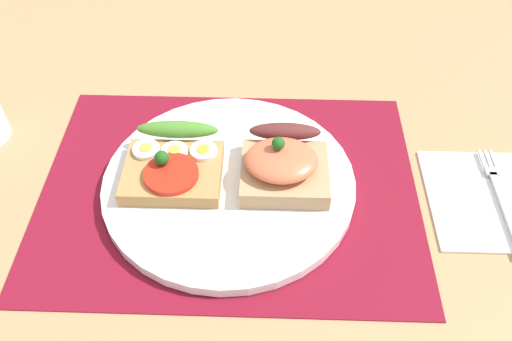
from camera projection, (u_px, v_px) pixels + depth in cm
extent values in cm
cube|color=tan|center=(230.00, 198.00, 62.07)|extent=(120.00, 90.00, 3.20)
cube|color=maroon|center=(229.00, 187.00, 60.79)|extent=(41.93, 31.62, 0.30)
cylinder|color=white|center=(229.00, 183.00, 60.23)|extent=(27.96, 27.96, 1.25)
cube|color=#B48249|center=(173.00, 170.00, 59.51)|extent=(10.63, 8.62, 1.72)
cylinder|color=red|center=(171.00, 174.00, 57.56)|extent=(5.88, 5.88, 0.60)
ellipsoid|color=#4A872B|center=(177.00, 129.00, 61.44)|extent=(9.35, 2.20, 1.80)
sphere|color=#1E5919|center=(162.00, 156.00, 57.88)|extent=(1.60, 1.60, 1.60)
cylinder|color=white|center=(146.00, 150.00, 60.14)|extent=(3.02, 3.02, 0.50)
cylinder|color=yellow|center=(146.00, 148.00, 59.89)|extent=(1.36, 1.36, 0.16)
cylinder|color=white|center=(175.00, 152.00, 59.92)|extent=(3.02, 3.02, 0.50)
cylinder|color=yellow|center=(174.00, 150.00, 59.68)|extent=(1.36, 1.36, 0.16)
cylinder|color=white|center=(203.00, 151.00, 60.00)|extent=(3.02, 3.02, 0.50)
cylinder|color=yellow|center=(203.00, 149.00, 59.76)|extent=(1.36, 1.36, 0.16)
cube|color=tan|center=(284.00, 173.00, 58.92)|extent=(9.47, 8.39, 2.12)
ellipsoid|color=#E66942|center=(281.00, 163.00, 56.98)|extent=(7.77, 6.72, 2.18)
ellipsoid|color=maroon|center=(285.00, 131.00, 60.62)|extent=(8.05, 2.20, 1.80)
sphere|color=#1E5919|center=(278.00, 143.00, 56.46)|extent=(1.40, 1.40, 1.40)
cube|color=white|center=(495.00, 199.00, 59.49)|extent=(14.67, 14.36, 0.60)
cube|color=#B7B7BC|center=(507.00, 212.00, 57.57)|extent=(0.80, 11.49, 0.32)
cube|color=#B7B7BC|center=(492.00, 172.00, 61.63)|extent=(1.50, 1.20, 0.32)
cube|color=#B7B7BC|center=(482.00, 159.00, 63.01)|extent=(0.32, 2.80, 0.32)
cube|color=#B7B7BC|center=(487.00, 159.00, 62.99)|extent=(0.32, 2.80, 0.32)
cube|color=#B7B7BC|center=(493.00, 159.00, 62.98)|extent=(0.32, 2.80, 0.32)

